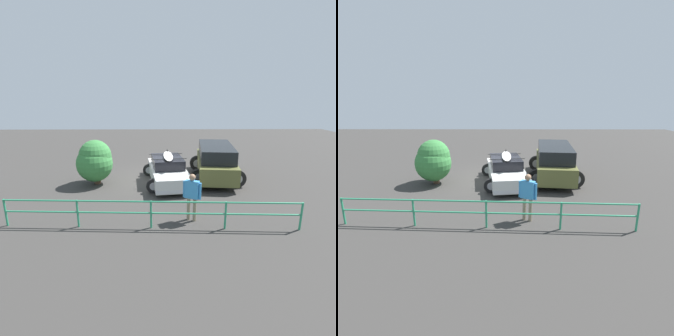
% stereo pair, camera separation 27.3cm
% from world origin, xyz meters
% --- Properties ---
extents(ground_plane, '(44.00, 44.00, 0.02)m').
position_xyz_m(ground_plane, '(0.00, 0.00, -0.01)').
color(ground_plane, '#383533').
rests_on(ground_plane, ground).
extents(sedan_car, '(2.74, 4.59, 1.60)m').
position_xyz_m(sedan_car, '(-0.79, 0.47, 0.63)').
color(sedan_car, silver).
rests_on(sedan_car, ground).
extents(suv_car, '(3.03, 5.18, 1.82)m').
position_xyz_m(suv_car, '(-3.37, -0.32, 0.95)').
color(suv_car, brown).
rests_on(suv_car, ground).
extents(person_bystander, '(0.62, 0.39, 1.73)m').
position_xyz_m(person_bystander, '(-1.58, 4.76, 1.04)').
color(person_bystander, gray).
rests_on(person_bystander, ground).
extents(railing_fence, '(10.01, 0.51, 0.98)m').
position_xyz_m(railing_fence, '(-0.16, 5.30, 0.67)').
color(railing_fence, '#2D9366').
rests_on(railing_fence, ground).
extents(bush_near_left, '(1.79, 1.98, 2.25)m').
position_xyz_m(bush_near_left, '(2.82, 0.58, 1.21)').
color(bush_near_left, brown).
rests_on(bush_near_left, ground).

